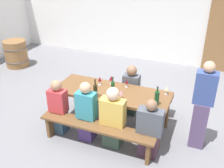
# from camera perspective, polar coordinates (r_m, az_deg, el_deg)

# --- Properties ---
(ground_plane) EXTENTS (24.00, 24.00, 0.00)m
(ground_plane) POSITION_cam_1_polar(r_m,az_deg,el_deg) (5.22, 0.00, -8.82)
(ground_plane) COLOR slate
(back_wall) EXTENTS (14.00, 0.20, 3.20)m
(back_wall) POSITION_cam_1_polar(r_m,az_deg,el_deg) (7.90, 10.48, 16.04)
(back_wall) COLOR white
(back_wall) RESTS_ON ground
(wooden_door) EXTENTS (0.90, 0.06, 2.10)m
(wooden_door) POSITION_cam_1_polar(r_m,az_deg,el_deg) (7.73, 23.23, 9.87)
(wooden_door) COLOR olive
(wooden_door) RESTS_ON ground
(tasting_table) EXTENTS (2.15, 0.79, 0.75)m
(tasting_table) POSITION_cam_1_polar(r_m,az_deg,el_deg) (4.86, 0.00, -2.39)
(tasting_table) COLOR brown
(tasting_table) RESTS_ON ground
(bench_near) EXTENTS (2.05, 0.30, 0.45)m
(bench_near) POSITION_cam_1_polar(r_m,az_deg,el_deg) (4.50, -3.37, -9.95)
(bench_near) COLOR brown
(bench_near) RESTS_ON ground
(bench_far) EXTENTS (2.05, 0.30, 0.45)m
(bench_far) POSITION_cam_1_polar(r_m,az_deg,el_deg) (5.58, 2.68, -1.94)
(bench_far) COLOR brown
(bench_far) RESTS_ON ground
(wine_bottle_0) EXTENTS (0.08, 0.08, 0.34)m
(wine_bottle_0) POSITION_cam_1_polar(r_m,az_deg,el_deg) (4.40, 9.74, -3.04)
(wine_bottle_0) COLOR #194723
(wine_bottle_0) RESTS_ON tasting_table
(wine_bottle_1) EXTENTS (0.07, 0.07, 0.35)m
(wine_bottle_1) POSITION_cam_1_polar(r_m,az_deg,el_deg) (4.58, -3.64, -1.46)
(wine_bottle_1) COLOR #332814
(wine_bottle_1) RESTS_ON tasting_table
(wine_bottle_2) EXTENTS (0.07, 0.07, 0.32)m
(wine_bottle_2) POSITION_cam_1_polar(r_m,az_deg,el_deg) (4.71, 0.17, -0.69)
(wine_bottle_2) COLOR #194723
(wine_bottle_2) RESTS_ON tasting_table
(wine_glass_0) EXTENTS (0.08, 0.08, 0.17)m
(wine_glass_0) POSITION_cam_1_polar(r_m,az_deg,el_deg) (5.03, -0.19, 1.28)
(wine_glass_0) COLOR silver
(wine_glass_0) RESTS_ON tasting_table
(wine_glass_1) EXTENTS (0.06, 0.06, 0.18)m
(wine_glass_1) POSITION_cam_1_polar(r_m,az_deg,el_deg) (5.00, -2.69, 1.07)
(wine_glass_1) COLOR silver
(wine_glass_1) RESTS_ON tasting_table
(wine_glass_2) EXTENTS (0.08, 0.08, 0.19)m
(wine_glass_2) POSITION_cam_1_polar(r_m,az_deg,el_deg) (4.51, 1.99, -1.83)
(wine_glass_2) COLOR silver
(wine_glass_2) RESTS_ON tasting_table
(wine_glass_3) EXTENTS (0.07, 0.07, 0.16)m
(wine_glass_3) POSITION_cam_1_polar(r_m,az_deg,el_deg) (4.77, 11.87, -0.99)
(wine_glass_3) COLOR silver
(wine_glass_3) RESTS_ON tasting_table
(wine_glass_4) EXTENTS (0.06, 0.06, 0.16)m
(wine_glass_4) POSITION_cam_1_polar(r_m,az_deg,el_deg) (4.92, 3.23, 0.50)
(wine_glass_4) COLOR silver
(wine_glass_4) RESTS_ON tasting_table
(seated_guest_near_0) EXTENTS (0.32, 0.24, 1.07)m
(seated_guest_near_0) POSITION_cam_1_polar(r_m,az_deg,el_deg) (4.87, -11.59, -5.10)
(seated_guest_near_0) COLOR #334E64
(seated_guest_near_0) RESTS_ON ground
(seated_guest_near_1) EXTENTS (0.34, 0.24, 1.14)m
(seated_guest_near_1) POSITION_cam_1_polar(r_m,az_deg,el_deg) (4.60, -5.57, -6.31)
(seated_guest_near_1) COLOR #4A3270
(seated_guest_near_1) RESTS_ON ground
(seated_guest_near_2) EXTENTS (0.42, 0.24, 1.14)m
(seated_guest_near_2) POSITION_cam_1_polar(r_m,az_deg,el_deg) (4.42, 0.18, -7.66)
(seated_guest_near_2) COLOR #34483A
(seated_guest_near_2) RESTS_ON ground
(seated_guest_near_3) EXTENTS (0.41, 0.24, 1.05)m
(seated_guest_near_3) POSITION_cam_1_polar(r_m,az_deg,el_deg) (4.30, 8.20, -9.97)
(seated_guest_near_3) COLOR #4B2E3F
(seated_guest_near_3) RESTS_ON ground
(seated_guest_far_0) EXTENTS (0.33, 0.24, 1.08)m
(seated_guest_far_0) POSITION_cam_1_polar(r_m,az_deg,el_deg) (5.32, 4.17, -1.50)
(seated_guest_far_0) COLOR #2F413C
(seated_guest_far_0) RESTS_ON ground
(standing_host) EXTENTS (0.33, 0.24, 1.58)m
(standing_host) POSITION_cam_1_polar(r_m,az_deg,el_deg) (4.55, 19.04, -4.84)
(standing_host) COLOR #58446A
(standing_host) RESTS_ON ground
(wine_barrel) EXTENTS (0.67, 0.67, 0.77)m
(wine_barrel) POSITION_cam_1_polar(r_m,az_deg,el_deg) (8.15, -20.19, 6.25)
(wine_barrel) COLOR olive
(wine_barrel) RESTS_ON ground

